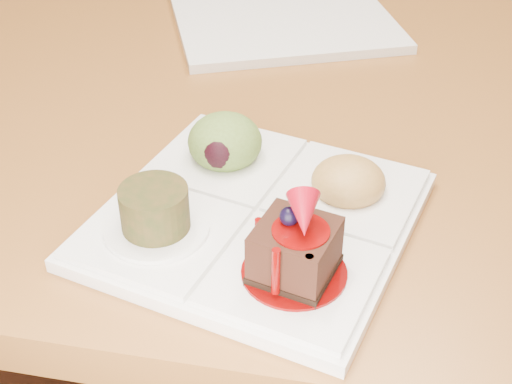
# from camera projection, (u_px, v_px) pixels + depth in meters

# --- Properties ---
(ground) EXTENTS (6.00, 6.00, 0.00)m
(ground) POSITION_uv_depth(u_px,v_px,m) (289.00, 276.00, 1.65)
(ground) COLOR #5E301B
(sampler_plate) EXTENTS (0.30, 0.30, 0.10)m
(sampler_plate) POSITION_uv_depth(u_px,v_px,m) (256.00, 204.00, 0.60)
(sampler_plate) COLOR white
(sampler_plate) RESTS_ON dining_table
(second_plate) EXTENTS (0.37, 0.37, 0.01)m
(second_plate) POSITION_uv_depth(u_px,v_px,m) (280.00, 15.00, 0.96)
(second_plate) COLOR white
(second_plate) RESTS_ON dining_table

